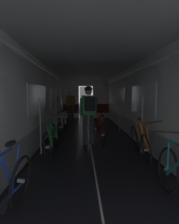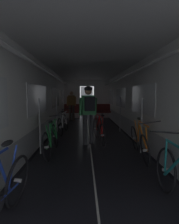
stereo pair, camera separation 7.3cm
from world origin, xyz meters
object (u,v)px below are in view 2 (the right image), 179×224
at_px(bicycle_white, 63,123).
at_px(person_cyclist_aisle, 88,109).
at_px(bench_seat_far_left, 72,110).
at_px(bench_seat_far_right, 102,110).
at_px(bicycle_red_in_aisle, 99,130).
at_px(bicycle_orange, 139,141).
at_px(bicycle_green, 51,139).
at_px(person_standing_near_bench, 72,104).

relative_size(bicycle_white, person_cyclist_aisle, 0.98).
relative_size(bench_seat_far_left, bicycle_white, 0.58).
height_order(bench_seat_far_right, bicycle_red_in_aisle, bench_seat_far_right).
relative_size(bench_seat_far_left, person_cyclist_aisle, 0.57).
xyz_separation_m(person_cyclist_aisle, bicycle_red_in_aisle, (0.34, 0.27, -0.69)).
xyz_separation_m(bicycle_orange, bicycle_red_in_aisle, (-0.84, 1.37, 0.00)).
xyz_separation_m(bicycle_orange, person_cyclist_aisle, (-1.18, 1.10, 0.69)).
bearing_deg(bicycle_orange, bicycle_white, 128.63).
height_order(bicycle_green, person_standing_near_bench, person_standing_near_bench).
bearing_deg(bench_seat_far_right, bicycle_orange, -87.89).
bearing_deg(bench_seat_far_left, person_standing_near_bench, -89.59).
bearing_deg(bench_seat_far_left, bicycle_orange, -72.07).
height_order(bench_seat_far_right, bicycle_green, same).
relative_size(bench_seat_far_left, bicycle_red_in_aisle, 0.58).
xyz_separation_m(bench_seat_far_left, bench_seat_far_right, (1.80, 0.00, 0.00)).
xyz_separation_m(bicycle_green, bicycle_white, (0.01, 2.37, 0.00)).
xyz_separation_m(bench_seat_far_left, person_standing_near_bench, (0.00, -0.38, 0.41)).
relative_size(bench_seat_far_left, bench_seat_far_right, 1.00).
distance_m(bench_seat_far_right, bicycle_orange, 6.28).
bearing_deg(person_cyclist_aisle, bench_seat_far_right, 79.66).
relative_size(bicycle_orange, bicycle_white, 1.00).
relative_size(bench_seat_far_right, bicycle_white, 0.58).
bearing_deg(bicycle_green, bicycle_orange, -7.23).
xyz_separation_m(bicycle_white, person_cyclist_aisle, (0.94, -1.54, 0.69)).
xyz_separation_m(bench_seat_far_left, bicycle_white, (-0.08, -3.63, -0.19)).
relative_size(bicycle_green, person_cyclist_aisle, 0.98).
bearing_deg(bicycle_orange, bicycle_red_in_aisle, 121.56).
xyz_separation_m(bicycle_green, person_cyclist_aisle, (0.94, 0.83, 0.69)).
relative_size(bench_seat_far_left, bicycle_orange, 0.58).
relative_size(bench_seat_far_left, person_standing_near_bench, 0.58).
height_order(bench_seat_far_right, bicycle_white, same).
relative_size(bench_seat_far_right, bicycle_red_in_aisle, 0.58).
relative_size(bicycle_white, person_standing_near_bench, 1.01).
bearing_deg(bicycle_green, bicycle_white, 89.87).
relative_size(person_cyclist_aisle, bicycle_red_in_aisle, 1.03).
xyz_separation_m(bench_seat_far_right, person_standing_near_bench, (-1.80, -0.38, 0.41)).
bearing_deg(person_standing_near_bench, bicycle_orange, -71.03).
relative_size(person_cyclist_aisle, person_standing_near_bench, 1.03).
xyz_separation_m(bench_seat_far_left, bicycle_orange, (2.03, -6.28, -0.19)).
distance_m(bicycle_green, person_standing_near_bench, 5.66).
distance_m(bench_seat_far_left, person_standing_near_bench, 0.55).
relative_size(bench_seat_far_right, person_standing_near_bench, 0.58).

